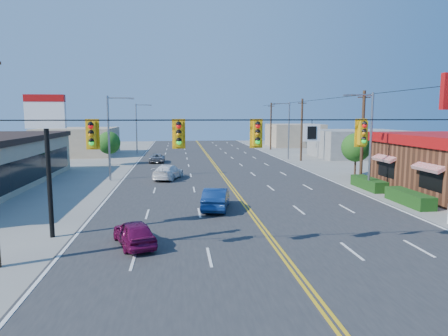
{
  "coord_description": "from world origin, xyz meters",
  "views": [
    {
      "loc": [
        -4.55,
        -16.68,
        6.2
      ],
      "look_at": [
        -1.06,
        13.25,
        2.2
      ],
      "focal_mm": 32.0,
      "sensor_mm": 36.0,
      "label": 1
    }
  ],
  "objects": [
    {
      "name": "signal_span",
      "position": [
        -0.12,
        0.0,
        4.89
      ],
      "size": [
        24.32,
        0.34,
        9.0
      ],
      "color": "#47301E",
      "rests_on": "ground"
    },
    {
      "name": "ground",
      "position": [
        0.0,
        0.0,
        0.0
      ],
      "size": [
        160.0,
        160.0,
        0.0
      ],
      "primitive_type": "plane",
      "color": "gray",
      "rests_on": "ground"
    },
    {
      "name": "pizza_hut_sign",
      "position": [
        -11.0,
        4.0,
        5.18
      ],
      "size": [
        1.9,
        0.3,
        6.85
      ],
      "color": "black",
      "rests_on": "ground"
    },
    {
      "name": "utility_pole_mid",
      "position": [
        12.2,
        36.0,
        4.2
      ],
      "size": [
        0.28,
        0.28,
        8.4
      ],
      "primitive_type": "cylinder",
      "color": "#47301E",
      "rests_on": "ground"
    },
    {
      "name": "tree_west",
      "position": [
        -13.0,
        34.0,
        2.79
      ],
      "size": [
        2.8,
        2.8,
        4.2
      ],
      "color": "#47301E",
      "rests_on": "ground"
    },
    {
      "name": "car_white",
      "position": [
        -5.51,
        21.83,
        0.69
      ],
      "size": [
        3.28,
        5.14,
        1.39
      ],
      "primitive_type": "imported",
      "rotation": [
        0.0,
        0.0,
        2.84
      ],
      "color": "white",
      "rests_on": "ground"
    },
    {
      "name": "bld_west_far",
      "position": [
        -20.0,
        48.0,
        2.1
      ],
      "size": [
        11.0,
        12.0,
        4.2
      ],
      "primitive_type": "cube",
      "color": "tan",
      "rests_on": "ground"
    },
    {
      "name": "streetlight_ne",
      "position": [
        10.79,
        38.0,
        4.51
      ],
      "size": [
        2.55,
        0.25,
        8.0
      ],
      "color": "gray",
      "rests_on": "ground"
    },
    {
      "name": "bld_east_mid",
      "position": [
        22.0,
        40.0,
        2.0
      ],
      "size": [
        12.0,
        10.0,
        4.0
      ],
      "primitive_type": "cube",
      "color": "gray",
      "rests_on": "ground"
    },
    {
      "name": "car_magenta",
      "position": [
        -6.66,
        2.0,
        0.62
      ],
      "size": [
        2.58,
        3.89,
        1.23
      ],
      "primitive_type": "imported",
      "rotation": [
        0.0,
        0.0,
        3.48
      ],
      "color": "maroon",
      "rests_on": "ground"
    },
    {
      "name": "streetlight_sw",
      "position": [
        -10.79,
        22.0,
        4.51
      ],
      "size": [
        2.55,
        0.25,
        8.0
      ],
      "color": "gray",
      "rests_on": "ground"
    },
    {
      "name": "bld_east_far",
      "position": [
        19.0,
        62.0,
        2.2
      ],
      "size": [
        10.0,
        10.0,
        4.4
      ],
      "primitive_type": "cube",
      "color": "tan",
      "rests_on": "ground"
    },
    {
      "name": "streetlight_nw",
      "position": [
        -10.79,
        48.0,
        4.51
      ],
      "size": [
        2.55,
        0.25,
        8.0
      ],
      "color": "gray",
      "rests_on": "ground"
    },
    {
      "name": "streetlight_se",
      "position": [
        10.79,
        14.0,
        4.51
      ],
      "size": [
        2.55,
        0.25,
        8.0
      ],
      "color": "gray",
      "rests_on": "ground"
    },
    {
      "name": "car_silver",
      "position": [
        -7.27,
        35.88,
        0.58
      ],
      "size": [
        1.93,
        4.19,
        1.16
      ],
      "primitive_type": "imported",
      "rotation": [
        0.0,
        0.0,
        3.14
      ],
      "color": "gray",
      "rests_on": "ground"
    },
    {
      "name": "road",
      "position": [
        0.0,
        20.0,
        0.03
      ],
      "size": [
        20.0,
        120.0,
        0.06
      ],
      "primitive_type": "cube",
      "color": "#2D2D30",
      "rests_on": "ground"
    },
    {
      "name": "utility_pole_near",
      "position": [
        12.2,
        18.0,
        4.2
      ],
      "size": [
        0.28,
        0.28,
        8.4
      ],
      "primitive_type": "cylinder",
      "color": "#47301E",
      "rests_on": "ground"
    },
    {
      "name": "car_blue",
      "position": [
        -2.1,
        8.91,
        0.71
      ],
      "size": [
        2.31,
        4.53,
        1.42
      ],
      "primitive_type": "imported",
      "rotation": [
        0.0,
        0.0,
        2.95
      ],
      "color": "navy",
      "rests_on": "ground"
    },
    {
      "name": "tree_kfc_rear",
      "position": [
        13.5,
        22.0,
        2.93
      ],
      "size": [
        2.94,
        2.94,
        4.41
      ],
      "color": "#47301E",
      "rests_on": "ground"
    },
    {
      "name": "utility_pole_far",
      "position": [
        12.2,
        54.0,
        4.2
      ],
      "size": [
        0.28,
        0.28,
        8.4
      ],
      "primitive_type": "cylinder",
      "color": "#47301E",
      "rests_on": "ground"
    }
  ]
}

